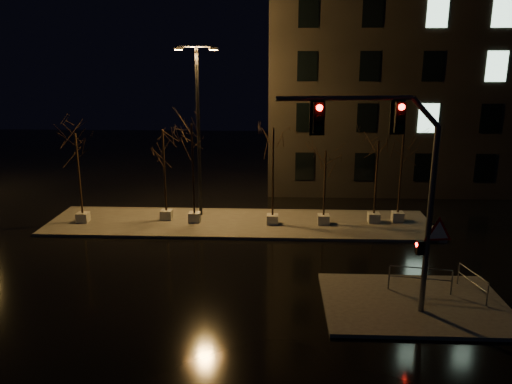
{
  "coord_description": "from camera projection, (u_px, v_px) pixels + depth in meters",
  "views": [
    {
      "loc": [
        2.15,
        -21.3,
        9.22
      ],
      "look_at": [
        1.09,
        2.8,
        2.8
      ],
      "focal_mm": 35.0,
      "sensor_mm": 36.0,
      "label": 1
    }
  ],
  "objects": [
    {
      "name": "guard_rail_b",
      "position": [
        473.0,
        280.0,
        19.75
      ],
      "size": [
        0.48,
        1.95,
        0.95
      ],
      "rotation": [
        0.0,
        0.0,
        1.79
      ],
      "color": "#5A5D62",
      "rests_on": "sidewalk_corner"
    },
    {
      "name": "tree_4",
      "position": [
        325.0,
        167.0,
        27.55
      ],
      "size": [
        1.8,
        1.8,
        4.34
      ],
      "color": "#A7A79C",
      "rests_on": "median"
    },
    {
      "name": "median",
      "position": [
        240.0,
        223.0,
        28.8
      ],
      "size": [
        22.0,
        5.0,
        0.15
      ],
      "primitive_type": "cube",
      "color": "#47443F",
      "rests_on": "ground"
    },
    {
      "name": "building",
      "position": [
        434.0,
        83.0,
        37.87
      ],
      "size": [
        25.0,
        12.0,
        15.0
      ],
      "primitive_type": "cube",
      "color": "black",
      "rests_on": "ground"
    },
    {
      "name": "sidewalk_corner",
      "position": [
        414.0,
        304.0,
        19.31
      ],
      "size": [
        7.0,
        5.0,
        0.15
      ],
      "primitive_type": "cube",
      "color": "#47443F",
      "rests_on": "ground"
    },
    {
      "name": "ground",
      "position": [
        230.0,
        266.0,
        23.02
      ],
      "size": [
        90.0,
        90.0,
        0.0
      ],
      "primitive_type": "plane",
      "color": "black",
      "rests_on": "ground"
    },
    {
      "name": "streetlight_main",
      "position": [
        198.0,
        121.0,
        28.65
      ],
      "size": [
        2.4,
        1.06,
        9.82
      ],
      "rotation": [
        0.0,
        0.0,
        0.34
      ],
      "color": "black",
      "rests_on": "median"
    },
    {
      "name": "tree_6",
      "position": [
        403.0,
        149.0,
        27.82
      ],
      "size": [
        1.8,
        1.8,
        5.59
      ],
      "color": "#A7A79C",
      "rests_on": "median"
    },
    {
      "name": "traffic_signal_mast",
      "position": [
        398.0,
        176.0,
        17.15
      ],
      "size": [
        6.45,
        0.93,
        7.92
      ],
      "rotation": [
        0.0,
        0.0,
        0.14
      ],
      "color": "#5A5D62",
      "rests_on": "sidewalk_corner"
    },
    {
      "name": "tree_5",
      "position": [
        377.0,
        159.0,
        27.77
      ],
      "size": [
        1.8,
        1.8,
        4.86
      ],
      "color": "#A7A79C",
      "rests_on": "median"
    },
    {
      "name": "tree_1",
      "position": [
        163.0,
        150.0,
        28.2
      ],
      "size": [
        1.8,
        1.8,
        5.41
      ],
      "color": "#A7A79C",
      "rests_on": "median"
    },
    {
      "name": "tree_3",
      "position": [
        273.0,
        150.0,
        27.3
      ],
      "size": [
        1.8,
        1.8,
        5.65
      ],
      "color": "#A7A79C",
      "rests_on": "median"
    },
    {
      "name": "tree_2",
      "position": [
        192.0,
        146.0,
        27.68
      ],
      "size": [
        1.8,
        1.8,
        5.8
      ],
      "color": "#A7A79C",
      "rests_on": "median"
    },
    {
      "name": "guard_rail_a",
      "position": [
        420.0,
        276.0,
        19.92
      ],
      "size": [
        2.43,
        0.45,
        1.06
      ],
      "rotation": [
        0.0,
        0.0,
        -0.16
      ],
      "color": "#5A5D62",
      "rests_on": "sidewalk_corner"
    },
    {
      "name": "tree_0",
      "position": [
        77.0,
        153.0,
        27.75
      ],
      "size": [
        1.8,
        1.8,
        5.28
      ],
      "color": "#A7A79C",
      "rests_on": "median"
    }
  ]
}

